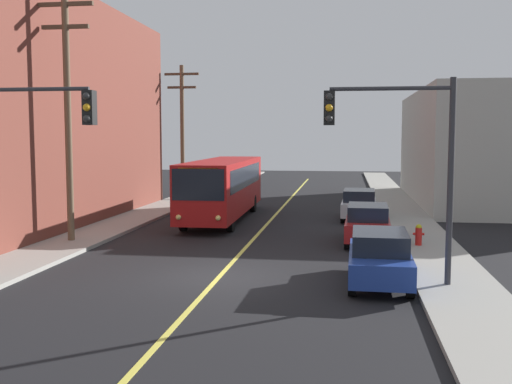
# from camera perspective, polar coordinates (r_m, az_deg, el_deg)

# --- Properties ---
(ground_plane) EXTENTS (120.00, 120.00, 0.00)m
(ground_plane) POSITION_cam_1_polar(r_m,az_deg,el_deg) (19.57, -3.46, -7.95)
(ground_plane) COLOR black
(sidewalk_left) EXTENTS (2.50, 90.00, 0.15)m
(sidewalk_left) POSITION_cam_1_polar(r_m,az_deg,el_deg) (31.07, -12.77, -3.00)
(sidewalk_left) COLOR gray
(sidewalk_left) RESTS_ON ground
(sidewalk_right) EXTENTS (2.50, 90.00, 0.15)m
(sidewalk_right) POSITION_cam_1_polar(r_m,az_deg,el_deg) (29.16, 14.90, -3.59)
(sidewalk_right) COLOR gray
(sidewalk_right) RESTS_ON ground
(lane_stripe_center) EXTENTS (0.16, 60.00, 0.01)m
(lane_stripe_center) POSITION_cam_1_polar(r_m,az_deg,el_deg) (34.16, 1.76, -2.25)
(lane_stripe_center) COLOR #D8CC4C
(lane_stripe_center) RESTS_ON ground
(building_right_warehouse) EXTENTS (12.00, 19.62, 7.43)m
(building_right_warehouse) POSITION_cam_1_polar(r_m,az_deg,el_deg) (43.57, 22.54, 3.86)
(building_right_warehouse) COLOR #B2B2A8
(building_right_warehouse) RESTS_ON ground
(city_bus) EXTENTS (2.75, 12.19, 3.20)m
(city_bus) POSITION_cam_1_polar(r_m,az_deg,el_deg) (32.56, -3.10, 0.58)
(city_bus) COLOR maroon
(city_bus) RESTS_ON ground
(parked_car_blue) EXTENTS (1.89, 4.43, 1.62)m
(parked_car_blue) POSITION_cam_1_polar(r_m,az_deg,el_deg) (18.76, 11.55, -6.00)
(parked_car_blue) COLOR navy
(parked_car_blue) RESTS_ON ground
(parked_car_red) EXTENTS (1.94, 4.45, 1.62)m
(parked_car_red) POSITION_cam_1_polar(r_m,az_deg,el_deg) (25.79, 10.46, -2.91)
(parked_car_red) COLOR maroon
(parked_car_red) RESTS_ON ground
(parked_car_silver) EXTENTS (1.95, 4.46, 1.62)m
(parked_car_silver) POSITION_cam_1_polar(r_m,az_deg,el_deg) (33.00, 9.68, -1.12)
(parked_car_silver) COLOR #B7B7BC
(parked_car_silver) RESTS_ON ground
(utility_pole_near) EXTENTS (2.40, 0.28, 10.24)m
(utility_pole_near) POSITION_cam_1_polar(r_m,az_deg,el_deg) (26.23, -17.32, 7.88)
(utility_pole_near) COLOR brown
(utility_pole_near) RESTS_ON sidewalk_left
(utility_pole_mid) EXTENTS (2.40, 0.28, 9.16)m
(utility_pole_mid) POSITION_cam_1_polar(r_m,az_deg,el_deg) (42.24, -6.96, 6.23)
(utility_pole_mid) COLOR brown
(utility_pole_mid) RESTS_ON sidewalk_left
(traffic_signal_left_corner) EXTENTS (3.75, 0.48, 6.00)m
(traffic_signal_left_corner) POSITION_cam_1_polar(r_m,az_deg,el_deg) (19.26, -20.71, 4.43)
(traffic_signal_left_corner) COLOR #2D2D33
(traffic_signal_left_corner) RESTS_ON sidewalk_left
(traffic_signal_right_corner) EXTENTS (3.75, 0.48, 6.00)m
(traffic_signal_right_corner) POSITION_cam_1_polar(r_m,az_deg,el_deg) (18.11, 13.12, 4.60)
(traffic_signal_right_corner) COLOR #2D2D33
(traffic_signal_right_corner) RESTS_ON sidewalk_right
(fire_hydrant) EXTENTS (0.44, 0.26, 0.84)m
(fire_hydrant) POSITION_cam_1_polar(r_m,az_deg,el_deg) (24.99, 15.06, -3.87)
(fire_hydrant) COLOR red
(fire_hydrant) RESTS_ON sidewalk_right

